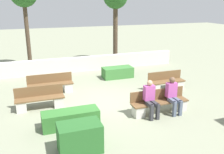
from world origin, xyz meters
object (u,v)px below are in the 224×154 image
Objects in this scene: bench_left_side at (166,83)px; tree_center_left at (115,0)px; person_seated_man at (173,93)px; person_seated_woman at (151,97)px; bench_front at (159,104)px; bench_right_side at (51,86)px; bench_back at (40,101)px.

tree_center_left is (-0.31, 5.96, 3.71)m from bench_left_side.
person_seated_woman is (-0.92, -0.00, -0.02)m from person_seated_man.
person_seated_man is at bearing -17.10° from bench_front.
bench_front is 4.92m from bench_right_side.
bench_left_side and bench_right_side have the same top height.
bench_left_side is 2.46m from person_seated_man.
bench_front is 1.19× the size of bench_back.
person_seated_woman is (-0.46, -0.14, 0.38)m from bench_front.
person_seated_man is (-1.08, -2.17, 0.42)m from bench_left_side.
person_seated_woman reaches higher than bench_left_side.
person_seated_man is 1.02× the size of person_seated_woman.
bench_back is at bearing -167.77° from bench_left_side.
bench_front is 1.63× the size of person_seated_man.
bench_left_side is 5.27m from bench_right_side.
bench_back is 4.19m from person_seated_woman.
tree_center_left is (5.35, 6.14, 3.70)m from bench_back.
bench_front is at bearing -98.72° from tree_center_left.
bench_front and bench_right_side have the same top height.
bench_front is 2.55m from bench_left_side.
person_seated_woman reaches higher than bench_back.
bench_back is (-4.12, 1.85, -0.01)m from bench_front.
person_seated_woman is at bearing -162.46° from bench_front.
tree_center_left reaches higher than bench_front.
bench_left_side is at bearing 52.85° from bench_front.
bench_back is at bearing -131.04° from tree_center_left.
bench_right_side and bench_back have the same top height.
bench_left_side and bench_back have the same top height.
tree_center_left is at bearing 81.28° from bench_front.
bench_right_side is at bearing 138.50° from person_seated_man.
bench_left_side is at bearing 1.48° from bench_back.
tree_center_left reaches higher than person_seated_woman.
tree_center_left reaches higher than bench_back.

